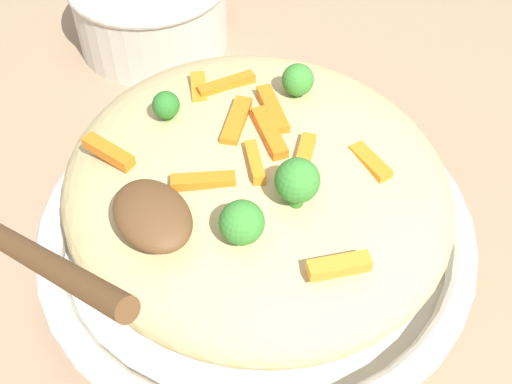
{
  "coord_description": "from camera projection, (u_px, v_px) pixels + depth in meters",
  "views": [
    {
      "loc": [
        -0.23,
        0.16,
        0.39
      ],
      "look_at": [
        0.0,
        0.0,
        0.07
      ],
      "focal_mm": 44.24,
      "sensor_mm": 36.0,
      "label": 1
    }
  ],
  "objects": [
    {
      "name": "carrot_piece_5",
      "position": [
        304.0,
        157.0,
        0.38
      ],
      "size": [
        0.03,
        0.03,
        0.01
      ],
      "primitive_type": "cube",
      "rotation": [
        0.0,
        0.0,
        2.31
      ],
      "color": "orange",
      "rests_on": "pasta_mound"
    },
    {
      "name": "broccoli_floret_2",
      "position": [
        297.0,
        181.0,
        0.35
      ],
      "size": [
        0.03,
        0.03,
        0.03
      ],
      "color": "#377928",
      "rests_on": "pasta_mound"
    },
    {
      "name": "carrot_piece_10",
      "position": [
        108.0,
        152.0,
        0.39
      ],
      "size": [
        0.04,
        0.02,
        0.01
      ],
      "primitive_type": "cube",
      "rotation": [
        0.0,
        0.0,
        0.34
      ],
      "color": "orange",
      "rests_on": "pasta_mound"
    },
    {
      "name": "broccoli_floret_0",
      "position": [
        242.0,
        223.0,
        0.34
      ],
      "size": [
        0.03,
        0.03,
        0.03
      ],
      "color": "#377928",
      "rests_on": "pasta_mound"
    },
    {
      "name": "carrot_piece_0",
      "position": [
        339.0,
        266.0,
        0.34
      ],
      "size": [
        0.02,
        0.04,
        0.01
      ],
      "primitive_type": "cube",
      "rotation": [
        0.0,
        0.0,
        4.33
      ],
      "color": "orange",
      "rests_on": "pasta_mound"
    },
    {
      "name": "carrot_piece_4",
      "position": [
        255.0,
        162.0,
        0.38
      ],
      "size": [
        0.03,
        0.02,
        0.01
      ],
      "primitive_type": "cube",
      "rotation": [
        0.0,
        0.0,
        5.88
      ],
      "color": "orange",
      "rests_on": "pasta_mound"
    },
    {
      "name": "carrot_piece_1",
      "position": [
        370.0,
        162.0,
        0.39
      ],
      "size": [
        0.03,
        0.01,
        0.01
      ],
      "primitive_type": "cube",
      "rotation": [
        0.0,
        0.0,
        3.09
      ],
      "color": "orange",
      "rests_on": "pasta_mound"
    },
    {
      "name": "carrot_piece_9",
      "position": [
        227.0,
        85.0,
        0.43
      ],
      "size": [
        0.01,
        0.04,
        0.01
      ],
      "primitive_type": "cube",
      "rotation": [
        0.0,
        0.0,
        4.58
      ],
      "color": "orange",
      "rests_on": "pasta_mound"
    },
    {
      "name": "carrot_piece_6",
      "position": [
        195.0,
        90.0,
        0.43
      ],
      "size": [
        0.03,
        0.02,
        0.01
      ],
      "primitive_type": "cube",
      "rotation": [
        0.0,
        0.0,
        2.66
      ],
      "color": "orange",
      "rests_on": "pasta_mound"
    },
    {
      "name": "serving_spoon",
      "position": [
        119.0,
        229.0,
        0.33
      ],
      "size": [
        0.13,
        0.11,
        0.07
      ],
      "color": "brown",
      "rests_on": "pasta_mound"
    },
    {
      "name": "broccoli_floret_1",
      "position": [
        298.0,
        80.0,
        0.42
      ],
      "size": [
        0.02,
        0.02,
        0.02
      ],
      "color": "#377928",
      "rests_on": "pasta_mound"
    },
    {
      "name": "carrot_piece_3",
      "position": [
        266.0,
        129.0,
        0.39
      ],
      "size": [
        0.04,
        0.02,
        0.01
      ],
      "primitive_type": "cube",
      "rotation": [
        0.0,
        0.0,
        6.01
      ],
      "color": "orange",
      "rests_on": "pasta_mound"
    },
    {
      "name": "carrot_piece_2",
      "position": [
        234.0,
        121.0,
        0.4
      ],
      "size": [
        0.04,
        0.04,
        0.01
      ],
      "primitive_type": "cube",
      "rotation": [
        0.0,
        0.0,
        5.46
      ],
      "color": "orange",
      "rests_on": "pasta_mound"
    },
    {
      "name": "broccoli_floret_3",
      "position": [
        166.0,
        105.0,
        0.4
      ],
      "size": [
        0.02,
        0.02,
        0.02
      ],
      "color": "#296820",
      "rests_on": "pasta_mound"
    },
    {
      "name": "companion_bowl",
      "position": [
        151.0,
        5.0,
        0.63
      ],
      "size": [
        0.16,
        0.16,
        0.08
      ],
      "color": "beige",
      "rests_on": "ground_plane"
    },
    {
      "name": "ground_plane",
      "position": [
        256.0,
        253.0,
        0.48
      ],
      "size": [
        2.4,
        2.4,
        0.0
      ],
      "primitive_type": "plane",
      "color": "#9E7F60"
    },
    {
      "name": "serving_bowl",
      "position": [
        256.0,
        233.0,
        0.46
      ],
      "size": [
        0.31,
        0.31,
        0.05
      ],
      "color": "white",
      "rests_on": "ground_plane"
    },
    {
      "name": "carrot_piece_8",
      "position": [
        273.0,
        110.0,
        0.41
      ],
      "size": [
        0.04,
        0.02,
        0.01
      ],
      "primitive_type": "cube",
      "rotation": [
        0.0,
        0.0,
        2.83
      ],
      "color": "orange",
      "rests_on": "pasta_mound"
    },
    {
      "name": "carrot_piece_7",
      "position": [
        203.0,
        181.0,
        0.37
      ],
      "size": [
        0.03,
        0.04,
        0.01
      ],
      "primitive_type": "cube",
      "rotation": [
        0.0,
        0.0,
        4.2
      ],
      "color": "orange",
      "rests_on": "pasta_mound"
    },
    {
      "name": "pasta_mound",
      "position": [
        256.0,
        184.0,
        0.42
      ],
      "size": [
        0.27,
        0.25,
        0.08
      ],
      "primitive_type": "ellipsoid",
      "color": "#D1BA7A",
      "rests_on": "serving_bowl"
    }
  ]
}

